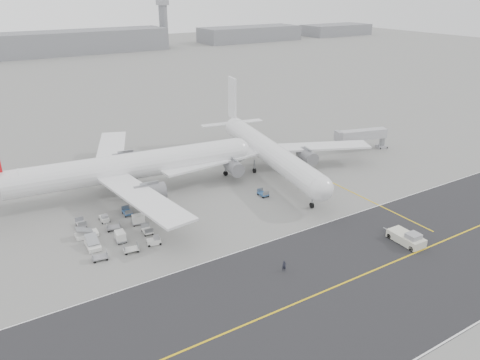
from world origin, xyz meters
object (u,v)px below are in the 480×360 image
control_tower (163,22)px  airliner_a (124,168)px  airliner_b (267,150)px  jet_bridge (362,136)px  ground_crew_a (284,266)px  pushback_tug (407,238)px

control_tower → airliner_a: (-111.01, -234.34, -10.48)m
airliner_b → jet_bridge: bearing=9.3°
airliner_a → jet_bridge: 63.17m
airliner_b → ground_crew_a: airliner_b is taller
airliner_b → ground_crew_a: bearing=-111.2°
pushback_tug → ground_crew_a: (-22.95, 4.24, -0.06)m
airliner_b → ground_crew_a: (-21.80, -35.74, -4.37)m
pushback_tug → airliner_b: bearing=93.7°
airliner_a → airliner_b: (32.52, -5.69, -0.50)m
jet_bridge → ground_crew_a: bearing=-130.2°
jet_bridge → airliner_a: bearing=-169.8°
jet_bridge → ground_crew_a: 63.03m
airliner_a → airliner_b: bearing=-93.2°
airliner_b → ground_crew_a: size_ratio=28.88×
airliner_b → pushback_tug: (1.14, -39.98, -4.30)m
control_tower → airliner_b: size_ratio=0.59×
airliner_a → pushback_tug: size_ratio=6.97×
airliner_a → ground_crew_a: size_ratio=31.81×
ground_crew_a → airliner_a: bearing=126.0°
control_tower → pushback_tug: bearing=-105.4°
control_tower → ground_crew_a: control_tower is taller
control_tower → airliner_a: bearing=-115.3°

